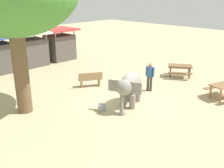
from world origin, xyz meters
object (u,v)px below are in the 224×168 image
at_px(person_handler, 150,75).
at_px(market_stall_red, 60,46).
at_px(picnic_table_near, 180,68).
at_px(feed_bucket, 102,108).
at_px(market_stall_white, 31,51).
at_px(picnic_table_far, 224,88).
at_px(wooden_bench, 90,79).
at_px(elephant, 129,86).

height_order(person_handler, market_stall_red, market_stall_red).
relative_size(picnic_table_near, feed_bucket, 5.71).
bearing_deg(market_stall_white, picnic_table_far, -74.76).
distance_m(market_stall_white, market_stall_red, 2.60).
bearing_deg(wooden_bench, market_stall_white, 120.83).
xyz_separation_m(elephant, market_stall_white, (0.60, 10.19, 0.10)).
xyz_separation_m(picnic_table_far, market_stall_red, (-0.97, 13.12, 0.55)).
relative_size(elephant, market_stall_white, 0.92).
bearing_deg(market_stall_white, person_handler, -79.54).
relative_size(wooden_bench, market_stall_white, 0.56).
xyz_separation_m(wooden_bench, market_stall_white, (0.08, 6.76, 0.67)).
bearing_deg(market_stall_white, market_stall_red, 0.00).
xyz_separation_m(elephant, feed_bucket, (-1.33, 0.54, -0.88)).
relative_size(elephant, picnic_table_far, 1.22).
xyz_separation_m(elephant, market_stall_red, (3.20, 10.19, 0.10)).
height_order(elephant, market_stall_red, market_stall_red).
distance_m(picnic_table_near, market_stall_red, 9.93).
bearing_deg(picnic_table_near, market_stall_white, -3.19).
bearing_deg(picnic_table_near, wooden_bench, 30.40).
bearing_deg(market_stall_red, picnic_table_far, -85.75).
height_order(picnic_table_near, feed_bucket, picnic_table_near).
xyz_separation_m(elephant, picnic_table_far, (4.17, -2.93, -0.45)).
height_order(picnic_table_far, market_stall_white, market_stall_white).
xyz_separation_m(person_handler, wooden_bench, (-1.87, 2.89, -0.48)).
height_order(elephant, picnic_table_far, elephant).
xyz_separation_m(elephant, wooden_bench, (0.52, 3.43, -0.56)).
distance_m(elephant, market_stall_white, 10.21).
height_order(person_handler, feed_bucket, person_handler).
xyz_separation_m(person_handler, picnic_table_far, (1.79, -3.47, -0.36)).
bearing_deg(elephant, market_stall_red, -130.70).
distance_m(person_handler, picnic_table_near, 3.50).
bearing_deg(picnic_table_far, elephant, 163.74).
xyz_separation_m(wooden_bench, picnic_table_near, (5.35, -2.79, 0.12)).
relative_size(person_handler, wooden_bench, 1.16).
relative_size(elephant, market_stall_red, 0.92).
bearing_deg(market_stall_red, wooden_bench, -111.64).
relative_size(person_handler, feed_bucket, 4.50).
relative_size(elephant, wooden_bench, 1.65).
relative_size(elephant, person_handler, 1.43).
bearing_deg(picnic_table_near, elephant, 64.17).
relative_size(market_stall_white, market_stall_red, 1.00).
height_order(picnic_table_near, market_stall_red, market_stall_red).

